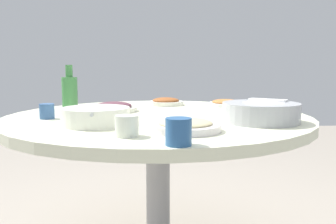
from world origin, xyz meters
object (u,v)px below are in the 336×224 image
(dish_eggplant, at_px, (114,107))
(dish_noodles, at_px, (186,126))
(dish_stirfry, at_px, (166,102))
(tea_cup_near, at_px, (47,111))
(round_dining_table, at_px, (158,133))
(tea_cup_far, at_px, (179,132))
(green_bottle, at_px, (70,93))
(soup_bowl, at_px, (96,117))
(dish_tofu_braise, at_px, (226,103))
(tea_cup_side, at_px, (127,126))
(rice_bowl, at_px, (261,112))

(dish_eggplant, xyz_separation_m, dish_noodles, (-0.29, 0.54, -0.00))
(dish_stirfry, relative_size, tea_cup_near, 3.27)
(round_dining_table, xyz_separation_m, tea_cup_far, (-0.03, 0.62, 0.12))
(tea_cup_near, distance_m, tea_cup_far, 0.72)
(round_dining_table, relative_size, dish_stirfry, 6.59)
(dish_stirfry, distance_m, green_bottle, 0.55)
(soup_bowl, height_order, dish_tofu_braise, soup_bowl)
(dish_eggplant, height_order, dish_noodles, dish_eggplant)
(round_dining_table, distance_m, tea_cup_side, 0.52)
(round_dining_table, relative_size, green_bottle, 6.00)
(dish_noodles, relative_size, dish_stirfry, 1.17)
(tea_cup_side, bearing_deg, green_bottle, -64.29)
(dish_tofu_braise, bearing_deg, dish_eggplant, 18.02)
(dish_noodles, relative_size, dish_tofu_braise, 1.16)
(rice_bowl, xyz_separation_m, tea_cup_near, (0.85, -0.15, -0.01))
(dish_eggplant, height_order, tea_cup_near, tea_cup_near)
(tea_cup_near, height_order, tea_cup_side, tea_cup_side)
(dish_eggplant, height_order, dish_stirfry, dish_eggplant)
(rice_bowl, relative_size, dish_tofu_braise, 1.44)
(dish_stirfry, height_order, tea_cup_near, tea_cup_near)
(green_bottle, distance_m, tea_cup_near, 0.25)
(tea_cup_side, bearing_deg, dish_noodles, -157.40)
(dish_eggplant, relative_size, dish_stirfry, 1.13)
(rice_bowl, distance_m, tea_cup_near, 0.87)
(soup_bowl, distance_m, tea_cup_near, 0.28)
(round_dining_table, height_order, dish_stirfry, dish_stirfry)
(dish_stirfry, bearing_deg, tea_cup_side, 78.87)
(rice_bowl, xyz_separation_m, dish_noodles, (0.31, 0.17, -0.02))
(dish_stirfry, height_order, tea_cup_side, tea_cup_side)
(rice_bowl, xyz_separation_m, tea_cup_side, (0.51, 0.25, -0.01))
(soup_bowl, xyz_separation_m, green_bottle, (0.18, -0.41, 0.06))
(tea_cup_near, xyz_separation_m, tea_cup_side, (-0.35, 0.39, 0.00))
(dish_stirfry, relative_size, tea_cup_far, 2.73)
(rice_bowl, distance_m, dish_eggplant, 0.71)
(tea_cup_near, bearing_deg, dish_noodles, 149.76)
(tea_cup_far, bearing_deg, green_bottle, -59.48)
(soup_bowl, height_order, dish_noodles, soup_bowl)
(round_dining_table, relative_size, tea_cup_near, 21.53)
(dish_noodles, height_order, dish_stirfry, dish_stirfry)
(dish_tofu_braise, bearing_deg, round_dining_table, 39.90)
(dish_eggplant, bearing_deg, dish_tofu_braise, -161.98)
(tea_cup_side, bearing_deg, soup_bowl, -60.77)
(round_dining_table, bearing_deg, soup_bowl, 47.97)
(round_dining_table, distance_m, dish_tofu_braise, 0.52)
(soup_bowl, bearing_deg, round_dining_table, -132.03)
(round_dining_table, distance_m, soup_bowl, 0.38)
(dish_noodles, distance_m, dish_tofu_braise, 0.80)
(round_dining_table, height_order, dish_tofu_braise, dish_tofu_braise)
(dish_stirfry, xyz_separation_m, tea_cup_far, (0.03, 1.03, 0.02))
(round_dining_table, xyz_separation_m, tea_cup_side, (0.11, 0.49, 0.12))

